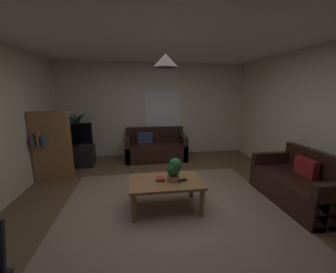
# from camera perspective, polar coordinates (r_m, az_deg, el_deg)

# --- Properties ---
(floor) EXTENTS (5.13, 5.67, 0.02)m
(floor) POSITION_cam_1_polar(r_m,az_deg,el_deg) (3.50, 0.76, -18.31)
(floor) COLOR brown
(floor) RESTS_ON ground
(rug) EXTENTS (3.33, 3.12, 0.01)m
(rug) POSITION_cam_1_polar(r_m,az_deg,el_deg) (3.32, 1.35, -19.82)
(rug) COLOR gray
(rug) RESTS_ON ground
(wall_back) EXTENTS (5.25, 0.06, 2.55)m
(wall_back) POSITION_cam_1_polar(r_m,az_deg,el_deg) (5.88, -3.71, 7.33)
(wall_back) COLOR beige
(wall_back) RESTS_ON ground
(wall_right) EXTENTS (0.06, 5.67, 2.55)m
(wall_right) POSITION_cam_1_polar(r_m,az_deg,el_deg) (4.31, 37.31, 3.15)
(wall_right) COLOR beige
(wall_right) RESTS_ON ground
(ceiling) EXTENTS (5.13, 5.67, 0.02)m
(ceiling) POSITION_cam_1_polar(r_m,az_deg,el_deg) (3.12, 0.91, 26.92)
(ceiling) COLOR white
(window_pane) EXTENTS (1.01, 0.01, 1.06)m
(window_pane) POSITION_cam_1_polar(r_m,az_deg,el_deg) (5.88, -1.31, 7.11)
(window_pane) COLOR white
(couch_under_window) EXTENTS (1.57, 0.82, 0.82)m
(couch_under_window) POSITION_cam_1_polar(r_m,az_deg,el_deg) (5.56, -3.44, -3.40)
(couch_under_window) COLOR black
(couch_under_window) RESTS_ON ground
(couch_right_side) EXTENTS (0.82, 1.49, 0.82)m
(couch_right_side) POSITION_cam_1_polar(r_m,az_deg,el_deg) (4.06, 32.66, -11.37)
(couch_right_side) COLOR black
(couch_right_side) RESTS_ON ground
(coffee_table) EXTENTS (1.08, 0.69, 0.46)m
(coffee_table) POSITION_cam_1_polar(r_m,az_deg,el_deg) (3.22, -0.59, -13.13)
(coffee_table) COLOR olive
(coffee_table) RESTS_ON ground
(book_on_table_0) EXTENTS (0.15, 0.12, 0.02)m
(book_on_table_0) POSITION_cam_1_polar(r_m,az_deg,el_deg) (3.18, -2.10, -11.87)
(book_on_table_0) COLOR #387247
(book_on_table_0) RESTS_ON coffee_table
(book_on_table_1) EXTENTS (0.14, 0.13, 0.03)m
(book_on_table_1) POSITION_cam_1_polar(r_m,az_deg,el_deg) (3.17, -2.15, -11.47)
(book_on_table_1) COLOR #B22D2D
(book_on_table_1) RESTS_ON coffee_table
(remote_on_table_0) EXTENTS (0.17, 0.10, 0.02)m
(remote_on_table_0) POSITION_cam_1_polar(r_m,az_deg,el_deg) (3.18, 3.85, -11.94)
(remote_on_table_0) COLOR black
(remote_on_table_0) RESTS_ON coffee_table
(potted_plant_on_table) EXTENTS (0.22, 0.24, 0.36)m
(potted_plant_on_table) POSITION_cam_1_polar(r_m,az_deg,el_deg) (3.11, 1.64, -8.92)
(potted_plant_on_table) COLOR #B77051
(potted_plant_on_table) RESTS_ON coffee_table
(tv_stand) EXTENTS (0.90, 0.44, 0.50)m
(tv_stand) POSITION_cam_1_polar(r_m,az_deg,el_deg) (5.50, -24.30, -4.95)
(tv_stand) COLOR black
(tv_stand) RESTS_ON ground
(tv) EXTENTS (0.90, 0.16, 0.56)m
(tv) POSITION_cam_1_polar(r_m,az_deg,el_deg) (5.36, -24.86, 0.49)
(tv) COLOR black
(tv) RESTS_ON tv_stand
(potted_palm_corner) EXTENTS (0.74, 0.86, 1.35)m
(potted_palm_corner) POSITION_cam_1_polar(r_m,az_deg,el_deg) (5.92, -23.72, -0.00)
(potted_palm_corner) COLOR brown
(potted_palm_corner) RESTS_ON ground
(bookshelf_corner) EXTENTS (0.70, 0.31, 1.40)m
(bookshelf_corner) POSITION_cam_1_polar(r_m,az_deg,el_deg) (4.74, -29.39, -2.35)
(bookshelf_corner) COLOR olive
(bookshelf_corner) RESTS_ON ground
(pendant_lamp) EXTENTS (0.35, 0.35, 0.46)m
(pendant_lamp) POSITION_cam_1_polar(r_m,az_deg,el_deg) (2.94, -0.67, 20.20)
(pendant_lamp) COLOR black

